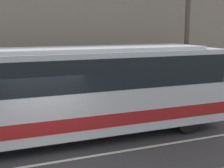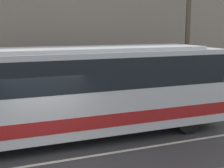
{
  "view_description": "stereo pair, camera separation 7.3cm",
  "coord_description": "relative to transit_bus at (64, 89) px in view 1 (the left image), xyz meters",
  "views": [
    {
      "loc": [
        -1.58,
        -8.7,
        3.95
      ],
      "look_at": [
        2.72,
        1.81,
        1.89
      ],
      "focal_mm": 50.0,
      "sensor_mm": 36.0,
      "label": 1
    },
    {
      "loc": [
        -1.52,
        -8.73,
        3.95
      ],
      "look_at": [
        2.72,
        1.81,
        1.89
      ],
      "focal_mm": 50.0,
      "sensor_mm": 36.0,
      "label": 2
    }
  ],
  "objects": [
    {
      "name": "sidewalk",
      "position": [
        -0.92,
        3.68,
        -1.77
      ],
      "size": [
        60.0,
        2.97,
        0.14
      ],
      "color": "gray",
      "rests_on": "ground_plane"
    },
    {
      "name": "transit_bus",
      "position": [
        0.0,
        0.0,
        0.0
      ],
      "size": [
        12.18,
        2.57,
        3.27
      ],
      "color": "silver",
      "rests_on": "ground_plane"
    },
    {
      "name": "building_facade",
      "position": [
        -0.92,
        5.31,
        2.58
      ],
      "size": [
        60.0,
        0.35,
        9.18
      ],
      "color": "gray",
      "rests_on": "ground_plane"
    },
    {
      "name": "ground_plane",
      "position": [
        -0.92,
        -1.81,
        -1.84
      ],
      "size": [
        60.0,
        60.0,
        0.0
      ],
      "primitive_type": "plane",
      "color": "#38383A"
    },
    {
      "name": "utility_pole_near",
      "position": [
        7.0,
        2.75,
        2.05
      ],
      "size": [
        0.24,
        0.24,
        7.52
      ],
      "color": "brown",
      "rests_on": "sidewalk"
    },
    {
      "name": "pedestrian_waiting",
      "position": [
        -1.87,
        4.47,
        -0.98
      ],
      "size": [
        0.36,
        0.36,
        1.57
      ],
      "color": "#333338",
      "rests_on": "sidewalk"
    },
    {
      "name": "lane_stripe",
      "position": [
        -0.92,
        -1.81,
        -1.84
      ],
      "size": [
        54.0,
        0.14,
        0.01
      ],
      "color": "beige",
      "rests_on": "ground_plane"
    }
  ]
}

